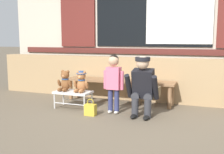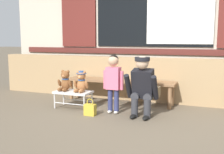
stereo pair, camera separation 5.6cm
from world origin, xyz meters
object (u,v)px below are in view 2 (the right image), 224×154
(teddy_bear_with_hat, at_px, (81,82))
(teddy_bear_plain, at_px, (65,81))
(adult_crouching, at_px, (143,86))
(wooden_bench_long, at_px, (120,83))
(child_standing, at_px, (113,77))
(small_display_bench, at_px, (73,93))
(handbag_on_ground, at_px, (90,109))

(teddy_bear_with_hat, bearing_deg, teddy_bear_plain, -179.87)
(teddy_bear_plain, relative_size, teddy_bear_with_hat, 1.00)
(teddy_bear_with_hat, xyz_separation_m, adult_crouching, (1.12, -0.07, 0.01))
(wooden_bench_long, distance_m, teddy_bear_with_hat, 0.81)
(teddy_bear_plain, bearing_deg, teddy_bear_with_hat, 0.13)
(wooden_bench_long, height_order, teddy_bear_plain, teddy_bear_plain)
(adult_crouching, bearing_deg, child_standing, 179.57)
(wooden_bench_long, bearing_deg, small_display_bench, -133.55)
(small_display_bench, height_order, teddy_bear_with_hat, teddy_bear_with_hat)
(teddy_bear_plain, height_order, child_standing, child_standing)
(teddy_bear_with_hat, bearing_deg, child_standing, -5.88)
(small_display_bench, relative_size, child_standing, 0.67)
(teddy_bear_plain, height_order, adult_crouching, adult_crouching)
(teddy_bear_with_hat, xyz_separation_m, child_standing, (0.62, -0.06, 0.12))
(teddy_bear_with_hat, bearing_deg, handbag_on_ground, -44.89)
(small_display_bench, height_order, adult_crouching, adult_crouching)
(adult_crouching, bearing_deg, wooden_bench_long, 131.84)
(wooden_bench_long, relative_size, handbag_on_ground, 7.72)
(teddy_bear_with_hat, relative_size, adult_crouching, 0.38)
(adult_crouching, bearing_deg, teddy_bear_plain, 177.33)
(wooden_bench_long, height_order, child_standing, child_standing)
(child_standing, bearing_deg, teddy_bear_plain, 176.15)
(teddy_bear_plain, xyz_separation_m, adult_crouching, (1.44, -0.07, 0.02))
(teddy_bear_plain, distance_m, adult_crouching, 1.44)
(teddy_bear_with_hat, relative_size, child_standing, 0.38)
(small_display_bench, xyz_separation_m, teddy_bear_with_hat, (0.16, 0.00, 0.21))
(wooden_bench_long, xyz_separation_m, teddy_bear_with_hat, (-0.47, -0.66, 0.10))
(adult_crouching, distance_m, handbag_on_ground, 0.92)
(small_display_bench, relative_size, adult_crouching, 0.67)
(teddy_bear_plain, bearing_deg, small_display_bench, -0.51)
(child_standing, relative_size, adult_crouching, 1.01)
(small_display_bench, relative_size, teddy_bear_with_hat, 1.76)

